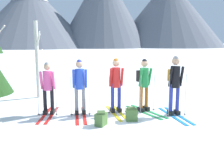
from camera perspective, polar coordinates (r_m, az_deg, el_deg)
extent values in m
plane|color=white|center=(7.59, -0.26, -8.38)|extent=(400.00, 400.00, 0.00)
cube|color=red|center=(7.67, -14.06, -8.39)|extent=(0.15, 1.69, 0.02)
cube|color=red|center=(7.72, -15.67, -8.34)|extent=(0.15, 1.69, 0.02)
cube|color=black|center=(7.74, -13.91, -7.68)|extent=(0.12, 0.26, 0.12)
cylinder|color=black|center=(7.63, -14.03, -4.61)|extent=(0.11, 0.11, 0.77)
cube|color=black|center=(7.79, -15.51, -7.63)|extent=(0.12, 0.26, 0.12)
cylinder|color=black|center=(7.69, -15.64, -4.58)|extent=(0.11, 0.11, 0.77)
cylinder|color=#E55193|center=(7.55, -15.01, -0.48)|extent=(0.28, 0.28, 0.58)
sphere|color=tan|center=(7.50, -15.14, 2.73)|extent=(0.21, 0.21, 0.21)
sphere|color=gray|center=(7.49, -15.16, 3.21)|extent=(0.16, 0.16, 0.16)
cylinder|color=#E55193|center=(7.45, -13.78, -0.43)|extent=(0.09, 0.19, 0.55)
cylinder|color=#E55193|center=(7.54, -16.45, -0.44)|extent=(0.09, 0.19, 0.55)
cylinder|color=#A5A5AD|center=(7.41, -13.15, -4.40)|extent=(0.02, 0.02, 1.16)
cylinder|color=black|center=(7.55, -13.01, -8.24)|extent=(0.07, 0.07, 0.01)
cylinder|color=#A5A5AD|center=(7.54, -17.18, -4.33)|extent=(0.02, 0.02, 1.16)
cylinder|color=black|center=(7.67, -17.00, -8.12)|extent=(0.07, 0.07, 0.01)
cube|color=black|center=(7.71, -14.72, -0.06)|extent=(0.27, 0.17, 0.36)
cube|color=red|center=(7.50, -6.63, -8.57)|extent=(0.28, 1.78, 0.02)
cube|color=red|center=(7.50, -8.32, -8.62)|extent=(0.28, 1.78, 0.02)
cube|color=black|center=(7.58, -6.67, -7.84)|extent=(0.14, 0.27, 0.12)
cylinder|color=gray|center=(7.46, -6.74, -4.56)|extent=(0.11, 0.11, 0.81)
cube|color=black|center=(7.57, -8.35, -7.89)|extent=(0.14, 0.27, 0.12)
cylinder|color=gray|center=(7.46, -8.43, -4.61)|extent=(0.11, 0.11, 0.81)
cylinder|color=blue|center=(7.34, -7.68, -0.10)|extent=(0.28, 0.28, 0.61)
sphere|color=tan|center=(7.29, -7.75, 3.37)|extent=(0.22, 0.22, 0.22)
sphere|color=#2D389E|center=(7.28, -7.76, 3.89)|extent=(0.16, 0.16, 0.16)
cylinder|color=blue|center=(7.29, -6.25, -0.01)|extent=(0.10, 0.21, 0.58)
cylinder|color=blue|center=(7.28, -9.08, -0.08)|extent=(0.10, 0.21, 0.58)
cylinder|color=#A5A5AD|center=(7.28, -5.42, -4.22)|extent=(0.02, 0.02, 1.22)
cylinder|color=black|center=(7.42, -5.36, -8.34)|extent=(0.07, 0.07, 0.01)
cylinder|color=#A5A5AD|center=(7.26, -9.68, -4.33)|extent=(0.02, 0.02, 1.22)
cylinder|color=black|center=(7.40, -9.57, -8.47)|extent=(0.07, 0.07, 0.01)
cube|color=maroon|center=(7.51, -7.72, 0.33)|extent=(0.28, 0.19, 0.36)
cube|color=yellow|center=(7.69, 1.92, -8.08)|extent=(0.44, 1.64, 0.02)
cube|color=yellow|center=(7.63, 0.33, -8.21)|extent=(0.44, 1.64, 0.02)
cube|color=black|center=(7.76, 1.71, -7.38)|extent=(0.16, 0.28, 0.12)
cylinder|color=#2D389E|center=(7.64, 1.72, -4.14)|extent=(0.11, 0.11, 0.82)
cube|color=black|center=(7.70, 0.13, -7.50)|extent=(0.16, 0.28, 0.12)
cylinder|color=#2D389E|center=(7.58, 0.13, -4.24)|extent=(0.11, 0.11, 0.82)
cylinder|color=red|center=(7.50, 0.94, 0.26)|extent=(0.28, 0.28, 0.62)
sphere|color=tan|center=(7.45, 0.95, 3.70)|extent=(0.22, 0.22, 0.22)
sphere|color=#B76019|center=(7.44, 0.95, 4.21)|extent=(0.17, 0.17, 0.17)
cylinder|color=red|center=(7.49, 2.39, 0.38)|extent=(0.12, 0.21, 0.58)
cylinder|color=red|center=(7.39, -0.27, 0.27)|extent=(0.12, 0.21, 0.58)
cylinder|color=#A5A5AD|center=(7.51, 3.30, -3.73)|extent=(0.02, 0.02, 1.23)
cylinder|color=black|center=(7.65, 3.26, -7.79)|extent=(0.07, 0.07, 0.01)
cylinder|color=#A5A5AD|center=(7.36, -0.70, -3.98)|extent=(0.02, 0.02, 1.23)
cylinder|color=black|center=(7.50, -0.70, -8.12)|extent=(0.07, 0.07, 0.01)
cube|color=#4C7238|center=(7.66, 0.58, 0.67)|extent=(0.29, 0.21, 0.36)
cube|color=green|center=(7.92, 8.56, -7.66)|extent=(0.94, 1.58, 0.02)
cube|color=green|center=(7.78, 7.33, -7.94)|extent=(0.94, 1.58, 0.02)
cube|color=black|center=(7.97, 8.10, -7.02)|extent=(0.22, 0.28, 0.12)
cylinder|color=#B76019|center=(7.86, 8.17, -3.91)|extent=(0.11, 0.11, 0.81)
cube|color=black|center=(7.84, 6.87, -7.27)|extent=(0.22, 0.28, 0.12)
cylinder|color=#B76019|center=(7.73, 6.93, -4.11)|extent=(0.11, 0.11, 0.81)
cylinder|color=#238C42|center=(7.69, 7.64, 0.25)|extent=(0.28, 0.28, 0.61)
sphere|color=tan|center=(7.63, 7.71, 3.55)|extent=(0.22, 0.22, 0.22)
sphere|color=black|center=(7.63, 7.72, 4.04)|extent=(0.16, 0.16, 0.16)
cylinder|color=#238C42|center=(7.75, 8.95, 0.42)|extent=(0.17, 0.21, 0.58)
cylinder|color=#238C42|center=(7.52, 6.89, 0.21)|extent=(0.17, 0.21, 0.58)
cylinder|color=#A5A5AD|center=(7.82, 9.94, -3.41)|extent=(0.02, 0.02, 1.21)
cylinder|color=black|center=(7.95, 9.83, -7.25)|extent=(0.07, 0.07, 0.01)
cylinder|color=#A5A5AD|center=(7.47, 6.86, -3.92)|extent=(0.02, 0.02, 1.21)
cylinder|color=black|center=(7.61, 6.78, -7.92)|extent=(0.07, 0.07, 0.01)
cube|color=black|center=(7.81, 6.85, 0.63)|extent=(0.31, 0.27, 0.36)
cube|color=#1E84D1|center=(7.68, 15.49, -8.43)|extent=(0.41, 1.76, 0.02)
cube|color=#1E84D1|center=(7.58, 14.02, -8.60)|extent=(0.41, 1.76, 0.02)
cube|color=black|center=(7.74, 15.16, -7.73)|extent=(0.15, 0.28, 0.12)
cylinder|color=#2D389E|center=(7.62, 15.30, -4.33)|extent=(0.11, 0.11, 0.86)
cube|color=black|center=(7.64, 13.69, -7.89)|extent=(0.15, 0.28, 0.12)
cylinder|color=#2D389E|center=(7.52, 13.82, -4.45)|extent=(0.11, 0.11, 0.86)
cylinder|color=black|center=(7.46, 14.76, 0.37)|extent=(0.28, 0.28, 0.65)
sphere|color=tan|center=(7.40, 14.90, 4.01)|extent=(0.23, 0.23, 0.23)
sphere|color=gray|center=(7.40, 14.92, 4.56)|extent=(0.18, 0.18, 0.18)
cylinder|color=black|center=(7.49, 16.19, 0.49)|extent=(0.12, 0.22, 0.61)
cylinder|color=black|center=(7.32, 13.74, 0.40)|extent=(0.12, 0.22, 0.61)
cylinder|color=#A5A5AD|center=(7.53, 17.06, -3.82)|extent=(0.02, 0.02, 1.29)
cylinder|color=black|center=(7.68, 16.86, -8.11)|extent=(0.07, 0.07, 0.01)
cylinder|color=#A5A5AD|center=(7.27, 13.37, -4.11)|extent=(0.02, 0.02, 1.29)
cylinder|color=black|center=(7.43, 13.21, -8.53)|extent=(0.07, 0.07, 0.01)
cube|color=#99661E|center=(7.60, 14.17, 0.80)|extent=(0.28, 0.20, 0.36)
cylinder|color=silver|center=(10.71, -24.92, 10.29)|extent=(0.52, 0.40, 0.43)
cylinder|color=silver|center=(9.96, -17.33, 4.25)|extent=(0.15, 0.15, 3.03)
cylinder|color=silver|center=(9.76, -17.13, 9.17)|extent=(0.26, 0.36, 0.53)
cylinder|color=silver|center=(9.71, -17.07, 8.66)|extent=(0.28, 0.45, 0.54)
cylinder|color=silver|center=(10.21, -16.72, 5.74)|extent=(0.12, 0.60, 0.34)
cube|color=#4C7238|center=(6.95, 4.66, -8.60)|extent=(0.32, 0.25, 0.34)
cube|color=#39562A|center=(6.89, 4.68, -7.09)|extent=(0.22, 0.28, 0.04)
cube|color=#4C7238|center=(6.56, -2.61, -9.63)|extent=(0.36, 0.40, 0.34)
cube|color=#39562A|center=(6.50, -2.62, -8.05)|extent=(0.22, 0.28, 0.04)
cone|color=slate|center=(85.53, -18.70, 13.91)|extent=(39.95, 39.95, 20.77)
cone|color=slate|center=(85.77, -2.13, 16.50)|extent=(31.68, 31.68, 27.18)
cone|color=slate|center=(94.51, 13.15, 14.92)|extent=(40.96, 40.96, 25.04)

